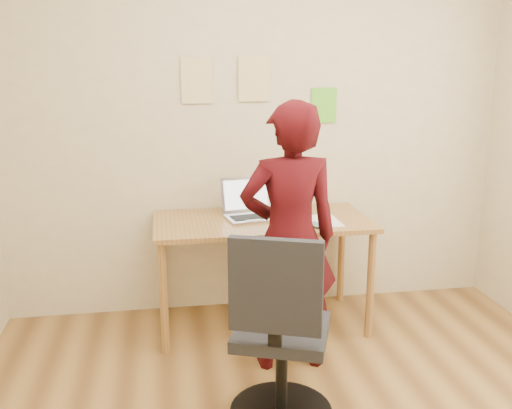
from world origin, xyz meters
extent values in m
cube|color=beige|center=(0.00, 1.77, 1.35)|extent=(3.50, 0.04, 2.70)
cube|color=olive|center=(-0.03, 1.38, 0.72)|extent=(1.40, 0.70, 0.03)
cylinder|color=olive|center=(-0.68, 1.08, 0.35)|extent=(0.05, 0.05, 0.71)
cylinder|color=olive|center=(0.62, 1.08, 0.35)|extent=(0.05, 0.05, 0.71)
cylinder|color=olive|center=(-0.68, 1.68, 0.35)|extent=(0.05, 0.05, 0.71)
cylinder|color=olive|center=(0.62, 1.68, 0.35)|extent=(0.05, 0.05, 0.71)
cube|color=#B8B8BF|center=(-0.09, 1.40, 0.75)|extent=(0.38, 0.30, 0.02)
cube|color=black|center=(-0.09, 1.40, 0.76)|extent=(0.30, 0.18, 0.00)
cube|color=#B8B8BF|center=(-0.11, 1.55, 0.87)|extent=(0.35, 0.13, 0.23)
cube|color=white|center=(-0.11, 1.55, 0.87)|extent=(0.31, 0.10, 0.19)
cube|color=white|center=(0.35, 1.28, 0.74)|extent=(0.22, 0.31, 0.00)
cube|color=black|center=(0.27, 1.17, 0.74)|extent=(0.10, 0.14, 0.01)
cube|color=#3F4C59|center=(0.27, 1.17, 0.75)|extent=(0.08, 0.12, 0.00)
cube|color=#DCC183|center=(-0.41, 1.74, 1.62)|extent=(0.21, 0.00, 0.30)
cube|color=#DCC183|center=(-0.02, 1.74, 1.63)|extent=(0.21, 0.00, 0.30)
cube|color=#5DC02B|center=(0.47, 1.74, 1.44)|extent=(0.18, 0.00, 0.24)
cube|color=black|center=(-0.12, 0.35, 0.46)|extent=(0.57, 0.57, 0.06)
cube|color=black|center=(-0.19, 0.15, 0.78)|extent=(0.41, 0.20, 0.44)
cube|color=black|center=(-0.19, 0.16, 0.55)|extent=(0.07, 0.06, 0.12)
cylinder|color=black|center=(-0.12, 0.35, 0.22)|extent=(0.06, 0.06, 0.44)
imported|color=#36070A|center=(0.03, 0.85, 0.77)|extent=(0.57, 0.38, 1.55)
camera|label=1|loc=(-0.66, -2.14, 1.73)|focal=40.00mm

